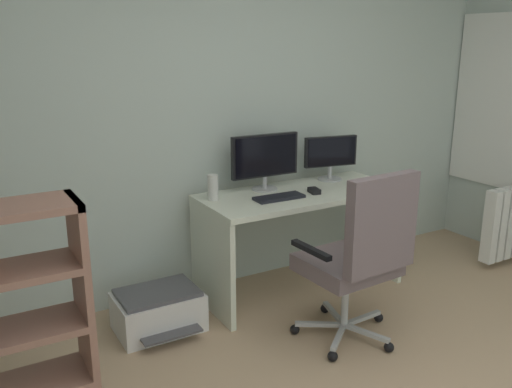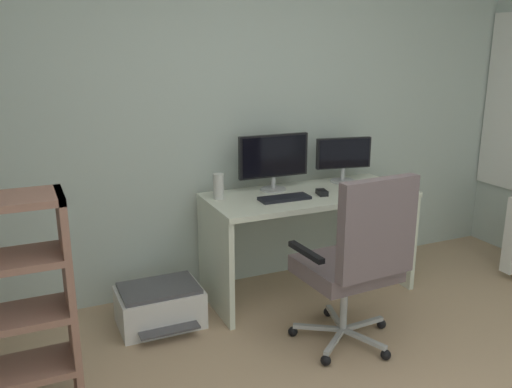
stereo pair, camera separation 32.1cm
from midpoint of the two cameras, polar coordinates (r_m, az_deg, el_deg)
name	(u,v)px [view 2 (the right image)]	position (r m, az deg, el deg)	size (l,w,h in m)	color
wall_back	(225,101)	(3.82, -0.89, 9.78)	(4.83, 0.10, 2.69)	silver
desk	(309,220)	(3.82, 8.01, -2.75)	(1.44, 0.62, 0.74)	silver
monitor_main	(274,158)	(3.75, 4.33, 3.75)	(0.51, 0.18, 0.39)	#B2B5B7
monitor_secondary	(343,156)	(4.05, 11.46, 3.92)	(0.41, 0.18, 0.33)	#B2B5B7
keyboard	(284,198)	(3.57, 5.59, -0.47)	(0.34, 0.13, 0.02)	black
computer_mouse	(322,192)	(3.72, 9.43, 0.13)	(0.06, 0.10, 0.03)	black
desktop_speaker	(219,186)	(3.56, -1.40, 0.78)	(0.07, 0.07, 0.17)	silver
office_chair	(357,257)	(3.13, 13.57, -6.50)	(0.64, 0.63, 1.06)	#B7BABC
printer	(160,306)	(3.52, -7.49, -11.65)	(0.52, 0.45, 0.26)	white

